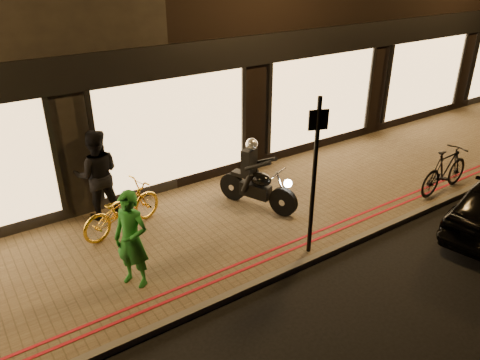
% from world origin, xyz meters
% --- Properties ---
extents(ground, '(90.00, 90.00, 0.00)m').
position_xyz_m(ground, '(0.00, 0.00, 0.00)').
color(ground, black).
rests_on(ground, ground).
extents(sidewalk, '(50.00, 4.00, 0.12)m').
position_xyz_m(sidewalk, '(0.00, 2.00, 0.06)').
color(sidewalk, brown).
rests_on(sidewalk, ground).
extents(kerb_stone, '(50.00, 0.14, 0.12)m').
position_xyz_m(kerb_stone, '(0.00, 0.05, 0.06)').
color(kerb_stone, '#59544C').
rests_on(kerb_stone, ground).
extents(red_kerb_lines, '(50.00, 0.26, 0.01)m').
position_xyz_m(red_kerb_lines, '(0.00, 0.55, 0.12)').
color(red_kerb_lines, maroon).
rests_on(red_kerb_lines, sidewalk).
extents(motorcycle, '(0.90, 1.84, 1.59)m').
position_xyz_m(motorcycle, '(1.03, 2.22, 0.73)').
color(motorcycle, black).
rests_on(motorcycle, sidewalk).
extents(sign_post, '(0.34, 0.15, 3.00)m').
position_xyz_m(sign_post, '(0.85, 0.25, 1.80)').
color(sign_post, black).
rests_on(sign_post, sidewalk).
extents(bicycle_gold, '(1.93, 1.11, 0.96)m').
position_xyz_m(bicycle_gold, '(-1.77, 2.94, 0.60)').
color(bicycle_gold, yellow).
rests_on(bicycle_gold, sidewalk).
extents(bicycle_dark, '(1.83, 0.62, 1.08)m').
position_xyz_m(bicycle_dark, '(5.12, 0.35, 0.66)').
color(bicycle_dark, black).
rests_on(bicycle_dark, sidewalk).
extents(person_green, '(0.69, 0.75, 1.73)m').
position_xyz_m(person_green, '(-2.23, 1.19, 0.98)').
color(person_green, '#207A28').
rests_on(person_green, sidewalk).
extents(person_dark, '(1.13, 0.99, 1.94)m').
position_xyz_m(person_dark, '(-1.93, 3.72, 1.09)').
color(person_dark, black).
rests_on(person_dark, sidewalk).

